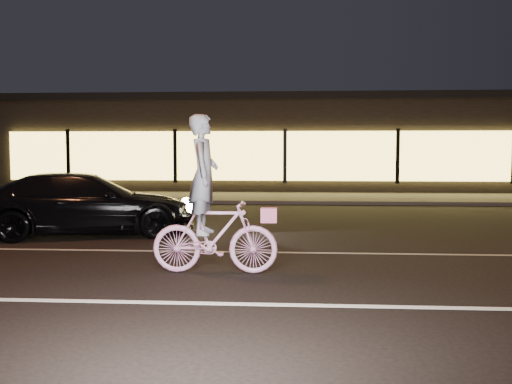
{
  "coord_description": "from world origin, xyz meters",
  "views": [
    {
      "loc": [
        0.41,
        -8.3,
        1.9
      ],
      "look_at": [
        -0.2,
        0.6,
        1.22
      ],
      "focal_mm": 40.0,
      "sensor_mm": 36.0,
      "label": 1
    }
  ],
  "objects": [
    {
      "name": "cyclist",
      "position": [
        -0.85,
        0.21,
        0.86
      ],
      "size": [
        1.92,
        0.66,
        2.41
      ],
      "rotation": [
        0.0,
        0.0,
        1.57
      ],
      "color": "#F14EAF",
      "rests_on": "ground"
    },
    {
      "name": "lane_stripe_far",
      "position": [
        0.0,
        2.0,
        0.0
      ],
      "size": [
        60.0,
        0.1,
        0.01
      ],
      "primitive_type": "cube",
      "color": "gray",
      "rests_on": "ground"
    },
    {
      "name": "ground",
      "position": [
        0.0,
        0.0,
        0.0
      ],
      "size": [
        90.0,
        90.0,
        0.0
      ],
      "primitive_type": "plane",
      "color": "black",
      "rests_on": "ground"
    },
    {
      "name": "lane_stripe_near",
      "position": [
        0.0,
        -1.5,
        0.0
      ],
      "size": [
        60.0,
        0.12,
        0.01
      ],
      "primitive_type": "cube",
      "color": "silver",
      "rests_on": "ground"
    },
    {
      "name": "sedan",
      "position": [
        -4.17,
        3.84,
        0.68
      ],
      "size": [
        5.06,
        3.13,
        1.37
      ],
      "rotation": [
        0.0,
        0.0,
        1.85
      ],
      "color": "black",
      "rests_on": "ground"
    },
    {
      "name": "storefront",
      "position": [
        0.0,
        18.97,
        2.15
      ],
      "size": [
        25.4,
        8.42,
        4.2
      ],
      "color": "black",
      "rests_on": "ground"
    },
    {
      "name": "sidewalk",
      "position": [
        0.0,
        13.0,
        0.06
      ],
      "size": [
        30.0,
        4.0,
        0.12
      ],
      "primitive_type": "cube",
      "color": "#383533",
      "rests_on": "ground"
    }
  ]
}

